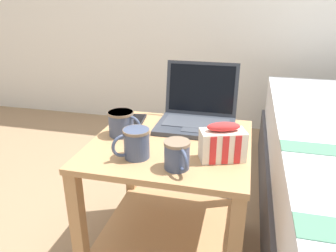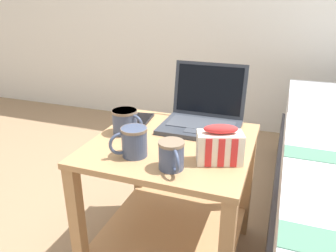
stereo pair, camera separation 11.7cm
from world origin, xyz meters
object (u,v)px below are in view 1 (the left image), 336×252
at_px(mug_front_left, 136,142).
at_px(mug_front_right, 177,154).
at_px(laptop, 198,113).
at_px(cell_phone, 135,120).
at_px(mug_mid_center, 122,122).
at_px(snack_bag, 223,143).

xyz_separation_m(mug_front_left, mug_front_right, (0.15, -0.04, -0.00)).
bearing_deg(mug_front_right, laptop, 89.81).
relative_size(laptop, mug_front_left, 2.77).
height_order(mug_front_right, cell_phone, mug_front_right).
relative_size(mug_front_left, cell_phone, 0.76).
bearing_deg(mug_mid_center, cell_phone, 90.72).
bearing_deg(mug_front_right, snack_bag, 36.47).
bearing_deg(laptop, mug_front_left, -113.52).
xyz_separation_m(laptop, snack_bag, (0.13, -0.30, 0.01)).
bearing_deg(snack_bag, laptop, 113.73).
bearing_deg(mug_mid_center, laptop, 34.39).
xyz_separation_m(mug_mid_center, snack_bag, (0.40, -0.11, 0.01)).
relative_size(mug_front_left, mug_front_right, 1.01).
xyz_separation_m(laptop, cell_phone, (-0.27, -0.03, -0.04)).
bearing_deg(mug_front_left, snack_bag, 11.11).
height_order(laptop, mug_front_right, laptop).
bearing_deg(mug_front_left, mug_mid_center, 124.44).
bearing_deg(mug_mid_center, mug_front_right, -38.13).
bearing_deg(mug_front_right, mug_front_left, 164.68).
distance_m(mug_front_right, snack_bag, 0.16).
distance_m(mug_mid_center, snack_bag, 0.42).
distance_m(laptop, mug_mid_center, 0.33).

